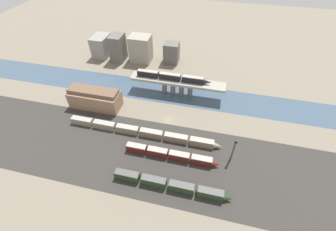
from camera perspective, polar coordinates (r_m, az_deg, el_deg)
ground_plane at (r=117.27m, az=0.07°, el=-1.15°), size 400.00×400.00×0.00m
railbed_yard at (r=102.24m, az=-3.07°, el=-10.44°), size 280.00×42.00×0.01m
river_water at (r=133.96m, az=2.31°, el=5.57°), size 320.00×20.39×0.01m
bridge at (r=129.47m, az=2.41°, el=8.16°), size 53.91×8.12×9.58m
train_on_bridge at (r=127.72m, az=1.13°, el=9.77°), size 42.41×2.71×3.65m
train_yard_near at (r=92.43m, az=0.63°, el=-17.24°), size 47.41×3.17×4.11m
train_yard_mid at (r=100.31m, az=0.69°, el=-9.95°), size 41.89×3.05×4.03m
train_yard_far at (r=109.81m, az=-6.57°, el=-4.17°), size 76.14×3.16×3.65m
warehouse_building at (r=128.36m, az=-18.03°, el=4.19°), size 27.37×10.69×11.26m
signal_tower at (r=100.29m, az=16.24°, el=-8.49°), size 1.00×0.83×12.50m
city_block_far_left at (r=175.79m, az=-16.54°, el=16.59°), size 10.51×14.73×14.48m
city_block_left at (r=166.52m, az=-12.62°, el=16.45°), size 8.72×11.73×17.93m
city_block_center at (r=162.69m, az=-6.94°, el=16.49°), size 14.11×11.58×17.90m
city_block_right at (r=160.77m, az=0.90°, el=15.65°), size 9.89×9.35×13.92m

